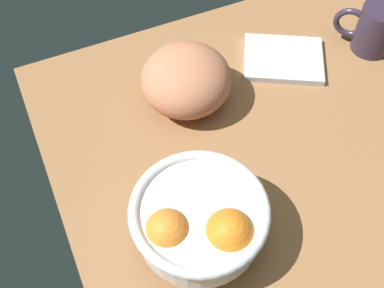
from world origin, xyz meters
The scene contains 5 objects.
ground_plane centered at (0.00, 0.00, -1.50)cm, with size 75.78×66.13×3.00cm, color #96673F.
fruit_bowl centered at (-19.49, -13.44, 5.86)cm, with size 20.20×20.20×10.36cm.
bread_loaf centered at (-10.36, 12.73, 5.31)cm, with size 16.12×15.93×10.62cm, color #CB7A56.
napkin_folded centered at (10.62, 14.00, 0.65)cm, with size 15.11×11.84×1.31cm, color silver.
mug centered at (27.94, 10.75, 4.83)cm, with size 10.08×10.02×9.65cm.
Camera 1 is at (-33.50, -42.73, 71.84)cm, focal length 47.50 mm.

